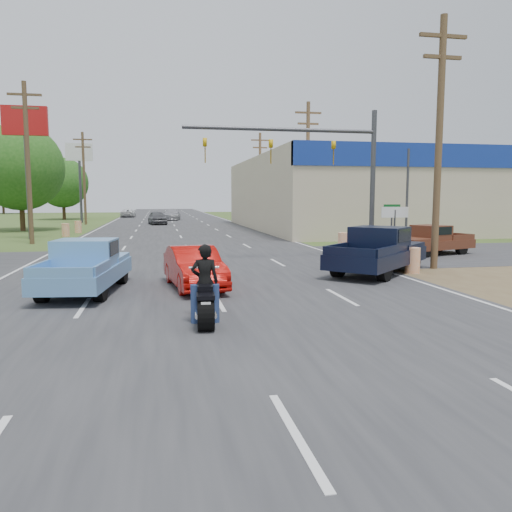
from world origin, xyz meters
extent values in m
plane|color=#3B5120|center=(0.00, 0.00, 0.00)|extent=(200.00, 200.00, 0.00)
cube|color=#2D2D30|center=(0.00, 40.00, 0.01)|extent=(15.00, 180.00, 0.02)
cube|color=#2D2D30|center=(0.00, 18.00, 0.01)|extent=(120.00, 10.00, 0.02)
cube|color=#B7A88C|center=(32.00, 40.00, 3.30)|extent=(50.00, 28.00, 6.60)
cylinder|color=#4C3823|center=(9.50, 13.00, 5.00)|extent=(0.28, 0.28, 10.00)
cube|color=#4C3823|center=(9.50, 13.00, 9.20)|extent=(2.00, 0.14, 0.14)
cube|color=#4C3823|center=(9.50, 13.00, 8.40)|extent=(1.60, 0.14, 0.14)
cylinder|color=#4C3823|center=(9.50, 31.00, 5.00)|extent=(0.28, 0.28, 10.00)
cube|color=#4C3823|center=(9.50, 31.00, 9.20)|extent=(2.00, 0.14, 0.14)
cube|color=#4C3823|center=(9.50, 31.00, 8.40)|extent=(1.60, 0.14, 0.14)
cylinder|color=#4C3823|center=(9.50, 49.00, 5.00)|extent=(0.28, 0.28, 10.00)
cube|color=#4C3823|center=(9.50, 49.00, 9.20)|extent=(2.00, 0.14, 0.14)
cube|color=#4C3823|center=(9.50, 49.00, 8.40)|extent=(1.60, 0.14, 0.14)
cylinder|color=#4C3823|center=(-9.50, 28.00, 5.00)|extent=(0.28, 0.28, 10.00)
cube|color=#4C3823|center=(-9.50, 28.00, 9.20)|extent=(2.00, 0.14, 0.14)
cube|color=#4C3823|center=(-9.50, 28.00, 8.40)|extent=(1.60, 0.14, 0.14)
cylinder|color=#4C3823|center=(-9.50, 52.00, 5.00)|extent=(0.28, 0.28, 10.00)
cube|color=#4C3823|center=(-9.50, 52.00, 9.20)|extent=(2.00, 0.14, 0.14)
cube|color=#4C3823|center=(-9.50, 52.00, 8.40)|extent=(1.60, 0.14, 0.14)
cylinder|color=#422D19|center=(-13.50, 42.00, 1.62)|extent=(0.44, 0.44, 3.24)
sphere|color=#1D4F16|center=(-13.50, 42.00, 5.58)|extent=(7.56, 7.56, 7.56)
cylinder|color=#422D19|center=(-14.20, 66.00, 1.44)|extent=(0.44, 0.44, 2.88)
sphere|color=#1D4F16|center=(-14.20, 66.00, 4.96)|extent=(6.72, 6.72, 6.72)
cylinder|color=#422D19|center=(55.00, 70.00, 1.80)|extent=(0.44, 0.44, 3.60)
sphere|color=#1D4F16|center=(55.00, 70.00, 6.20)|extent=(8.40, 8.40, 8.40)
cylinder|color=#422D19|center=(30.00, 95.00, 1.71)|extent=(0.44, 0.44, 3.42)
sphere|color=#1D4F16|center=(30.00, 95.00, 5.89)|extent=(7.98, 7.98, 7.98)
cylinder|color=#422D19|center=(-30.00, 95.00, 1.89)|extent=(0.44, 0.44, 3.78)
sphere|color=#1D4F16|center=(-30.00, 95.00, 6.51)|extent=(8.82, 8.82, 8.82)
cylinder|color=orange|center=(8.00, 12.00, 0.50)|extent=(0.56, 0.56, 1.00)
cylinder|color=orange|center=(8.40, 20.50, 0.50)|extent=(0.56, 0.56, 1.00)
cylinder|color=orange|center=(-8.50, 34.00, 0.50)|extent=(0.56, 0.56, 1.00)
cylinder|color=orange|center=(-8.20, 38.00, 0.50)|extent=(0.56, 0.56, 1.00)
cylinder|color=#3F3F44|center=(-10.50, 32.00, 4.50)|extent=(0.30, 0.30, 9.00)
cube|color=#B21414|center=(-10.50, 32.00, 8.20)|extent=(3.00, 0.35, 2.00)
cylinder|color=#3F3F44|center=(-10.50, 56.00, 4.50)|extent=(0.30, 0.30, 9.00)
cube|color=white|center=(-10.50, 56.00, 8.20)|extent=(3.00, 0.35, 2.00)
cylinder|color=#3F3F44|center=(8.20, 14.00, 1.20)|extent=(0.08, 0.08, 2.40)
cube|color=white|center=(8.20, 14.00, 2.30)|extent=(1.20, 0.05, 0.45)
cylinder|color=#3F3F44|center=(8.80, 15.50, 1.20)|extent=(0.08, 0.08, 2.40)
cube|color=#0C591E|center=(8.80, 15.50, 2.50)|extent=(0.80, 0.04, 0.22)
cylinder|color=#3F3F44|center=(8.50, 17.00, 3.50)|extent=(0.24, 0.24, 7.00)
cylinder|color=#3F3F44|center=(4.00, 17.00, 6.00)|extent=(9.00, 0.18, 0.18)
imported|color=gold|center=(6.50, 17.00, 5.55)|extent=(0.18, 0.40, 1.10)
imported|color=gold|center=(3.50, 17.00, 5.55)|extent=(0.18, 0.40, 1.10)
imported|color=gold|center=(0.50, 17.00, 5.55)|extent=(0.18, 0.40, 1.10)
imported|color=#AA0C07|center=(-0.50, 10.39, 0.66)|extent=(1.94, 4.19, 1.33)
cylinder|color=black|center=(-0.62, 5.09, 0.38)|extent=(0.42, 0.78, 0.75)
cylinder|color=black|center=(-0.51, 6.74, 0.38)|extent=(0.19, 0.76, 0.75)
cube|color=black|center=(-0.56, 5.95, 0.71)|extent=(0.35, 1.39, 0.34)
cube|color=black|center=(-0.54, 6.23, 0.94)|extent=(0.34, 0.65, 0.25)
cube|color=black|center=(-0.59, 5.60, 0.89)|extent=(0.39, 0.65, 0.11)
cylinder|color=white|center=(-0.52, 6.57, 1.20)|extent=(0.75, 0.11, 0.06)
cube|color=white|center=(-0.64, 4.84, 0.63)|extent=(0.21, 0.04, 0.14)
imported|color=black|center=(-0.57, 5.79, 0.88)|extent=(0.67, 0.46, 1.75)
cylinder|color=black|center=(-4.43, 11.87, 0.38)|extent=(0.38, 0.79, 0.76)
cylinder|color=black|center=(-2.85, 11.66, 0.38)|extent=(0.38, 0.79, 0.76)
cylinder|color=black|center=(-4.81, 8.94, 0.38)|extent=(0.38, 0.79, 0.76)
cylinder|color=black|center=(-3.24, 8.74, 0.38)|extent=(0.38, 0.79, 0.76)
cube|color=#649BD6|center=(-3.83, 10.30, 0.59)|extent=(2.51, 5.12, 0.49)
cube|color=#649BD6|center=(-3.64, 11.77, 0.90)|extent=(2.02, 2.09, 0.17)
cube|color=#649BD6|center=(-3.82, 10.40, 1.23)|extent=(1.92, 1.69, 0.80)
cube|color=black|center=(-3.82, 10.40, 1.37)|extent=(1.92, 1.40, 0.43)
cube|color=#649BD6|center=(-4.15, 7.91, 0.97)|extent=(1.74, 0.30, 0.28)
cylinder|color=black|center=(7.18, 13.90, 0.42)|extent=(0.82, 0.81, 0.84)
cylinder|color=black|center=(8.40, 12.64, 0.42)|extent=(0.82, 0.81, 0.84)
cylinder|color=black|center=(4.83, 11.63, 0.42)|extent=(0.82, 0.81, 0.84)
cylinder|color=black|center=(6.06, 10.37, 0.42)|extent=(0.82, 0.81, 0.84)
cube|color=black|center=(6.62, 12.14, 0.65)|extent=(5.36, 5.29, 0.54)
cube|color=black|center=(7.79, 13.27, 0.99)|extent=(2.87, 2.87, 0.19)
cube|color=black|center=(6.69, 12.21, 1.36)|extent=(2.51, 2.52, 0.89)
cube|color=black|center=(6.69, 12.21, 1.52)|extent=(2.31, 2.32, 0.47)
cube|color=black|center=(4.70, 10.28, 1.07)|extent=(1.40, 1.44, 0.31)
cylinder|color=black|center=(11.04, 16.48, 0.35)|extent=(0.75, 0.48, 0.71)
cylinder|color=black|center=(10.56, 17.88, 0.35)|extent=(0.75, 0.48, 0.71)
cylinder|color=black|center=(13.65, 17.38, 0.35)|extent=(0.75, 0.48, 0.71)
cylinder|color=black|center=(13.16, 18.79, 0.35)|extent=(0.75, 0.48, 0.71)
cube|color=#582A1A|center=(12.10, 17.63, 0.55)|extent=(4.92, 3.17, 0.46)
cube|color=#582A1A|center=(10.80, 17.18, 0.84)|extent=(2.20, 2.16, 0.16)
cube|color=#582A1A|center=(12.01, 17.60, 1.15)|extent=(1.83, 1.99, 0.75)
cube|color=black|center=(12.01, 17.60, 1.28)|extent=(1.58, 1.93, 0.40)
cube|color=#582A1A|center=(14.23, 18.37, 0.90)|extent=(0.60, 1.56, 0.26)
imported|color=#515256|center=(-1.74, 50.32, 0.75)|extent=(2.28, 4.57, 1.50)
imported|color=#A8A8AD|center=(0.09, 61.23, 0.73)|extent=(2.64, 5.27, 1.47)
imported|color=silver|center=(-6.14, 72.51, 0.61)|extent=(2.17, 4.49, 1.23)
camera|label=1|loc=(-1.58, -5.57, 2.89)|focal=35.00mm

